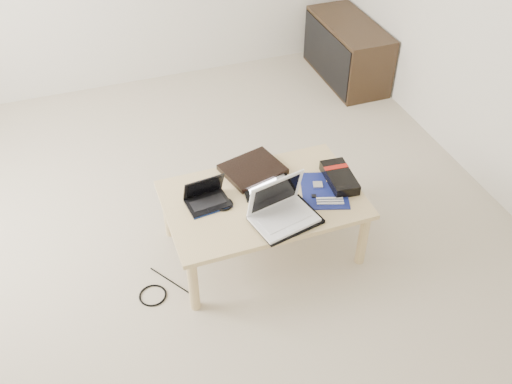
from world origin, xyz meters
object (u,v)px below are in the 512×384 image
object	(u,v)px
gpu_box	(339,178)
netbook	(207,198)
white_laptop	(281,210)
coffee_table	(263,204)
media_cabinet	(346,51)

from	to	relation	value
gpu_box	netbook	bearing A→B (deg)	173.77
white_laptop	gpu_box	size ratio (longest dim) A/B	1.24
coffee_table	media_cabinet	distance (m)	2.19
netbook	white_laptop	distance (m)	0.43
media_cabinet	white_laptop	bearing A→B (deg)	-125.59
netbook	white_laptop	xyz separation A→B (m)	(0.34, -0.27, 0.03)
coffee_table	gpu_box	world-z (taller)	gpu_box
media_cabinet	netbook	xyz separation A→B (m)	(-1.69, -1.63, 0.18)
white_laptop	coffee_table	bearing A→B (deg)	98.33
white_laptop	gpu_box	distance (m)	0.47
media_cabinet	white_laptop	world-z (taller)	white_laptop
media_cabinet	white_laptop	size ratio (longest dim) A/B	2.44
netbook	gpu_box	bearing A→B (deg)	-6.23
coffee_table	gpu_box	distance (m)	0.47
gpu_box	coffee_table	bearing A→B (deg)	177.85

